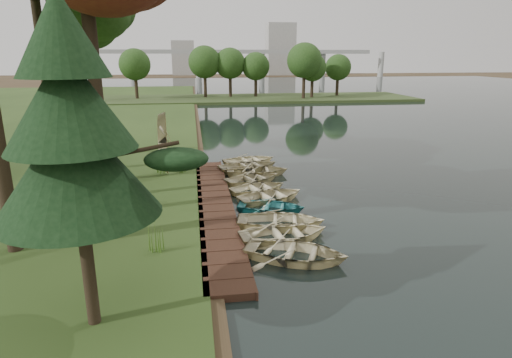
{
  "coord_description": "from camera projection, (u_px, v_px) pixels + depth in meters",
  "views": [
    {
      "loc": [
        -2.49,
        -18.87,
        6.93
      ],
      "look_at": [
        0.25,
        -0.45,
        1.53
      ],
      "focal_mm": 30.0,
      "sensor_mm": 36.0,
      "label": 1
    }
  ],
  "objects": [
    {
      "name": "bridge",
      "position": [
        238.0,
        55.0,
        133.97
      ],
      "size": [
        95.9,
        4.0,
        8.6
      ],
      "color": "#A5A5A0",
      "rests_on": "ground"
    },
    {
      "name": "ground",
      "position": [
        249.0,
        208.0,
        20.21
      ],
      "size": [
        300.0,
        300.0,
        0.0
      ],
      "primitive_type": "plane",
      "color": "#3D2F1D"
    },
    {
      "name": "rowboat_1",
      "position": [
        284.0,
        232.0,
        16.42
      ],
      "size": [
        3.78,
        2.92,
        0.72
      ],
      "primitive_type": "imported",
      "rotation": [
        0.0,
        0.0,
        1.7
      ],
      "color": "beige",
      "rests_on": "water"
    },
    {
      "name": "rowboat_3",
      "position": [
        271.0,
        205.0,
        19.43
      ],
      "size": [
        3.57,
        2.99,
        0.63
      ],
      "primitive_type": "imported",
      "rotation": [
        0.0,
        0.0,
        1.27
      ],
      "color": "teal",
      "rests_on": "water"
    },
    {
      "name": "peninsula",
      "position": [
        258.0,
        99.0,
        68.77
      ],
      "size": [
        50.0,
        14.0,
        0.45
      ],
      "primitive_type": "cube",
      "color": "#30411C",
      "rests_on": "ground"
    },
    {
      "name": "far_trees",
      "position": [
        237.0,
        59.0,
        66.58
      ],
      "size": [
        45.6,
        5.6,
        8.8
      ],
      "color": "black",
      "rests_on": "peninsula"
    },
    {
      "name": "reeds_2",
      "position": [
        183.0,
        164.0,
        25.11
      ],
      "size": [
        0.6,
        0.6,
        1.01
      ],
      "primitive_type": "cone",
      "color": "#3F661E",
      "rests_on": "bank"
    },
    {
      "name": "rowboat_5",
      "position": [
        259.0,
        186.0,
        22.25
      ],
      "size": [
        3.6,
        3.05,
        0.63
      ],
      "primitive_type": "imported",
      "rotation": [
        0.0,
        0.0,
        1.9
      ],
      "color": "beige",
      "rests_on": "water"
    },
    {
      "name": "rowboat_0",
      "position": [
        296.0,
        250.0,
        14.81
      ],
      "size": [
        4.35,
        3.84,
        0.75
      ],
      "primitive_type": "imported",
      "rotation": [
        0.0,
        0.0,
        1.14
      ],
      "color": "beige",
      "rests_on": "water"
    },
    {
      "name": "rowboat_4",
      "position": [
        271.0,
        194.0,
        20.86
      ],
      "size": [
        4.02,
        3.43,
        0.71
      ],
      "primitive_type": "imported",
      "rotation": [
        0.0,
        0.0,
        1.91
      ],
      "color": "beige",
      "rests_on": "water"
    },
    {
      "name": "rowboat_9",
      "position": [
        249.0,
        159.0,
        27.94
      ],
      "size": [
        3.96,
        3.22,
        0.72
      ],
      "primitive_type": "imported",
      "rotation": [
        0.0,
        0.0,
        1.8
      ],
      "color": "beige",
      "rests_on": "water"
    },
    {
      "name": "reeds_1",
      "position": [
        139.0,
        196.0,
        19.45
      ],
      "size": [
        0.6,
        0.6,
        0.94
      ],
      "primitive_type": "cone",
      "color": "#3F661E",
      "rests_on": "bank"
    },
    {
      "name": "building_b",
      "position": [
        183.0,
        58.0,
        155.58
      ],
      "size": [
        8.0,
        8.0,
        12.0
      ],
      "primitive_type": "cube",
      "color": "#A5A5A0",
      "rests_on": "ground"
    },
    {
      "name": "building_a",
      "position": [
        280.0,
        49.0,
        154.93
      ],
      "size": [
        10.0,
        8.0,
        18.0
      ],
      "primitive_type": "cube",
      "color": "#A5A5A0",
      "rests_on": "ground"
    },
    {
      "name": "rowboat_6",
      "position": [
        253.0,
        177.0,
        23.86
      ],
      "size": [
        3.87,
        3.35,
        0.67
      ],
      "primitive_type": "imported",
      "rotation": [
        0.0,
        0.0,
        1.95
      ],
      "color": "beige",
      "rests_on": "water"
    },
    {
      "name": "reeds_3",
      "position": [
        160.0,
        164.0,
        24.92
      ],
      "size": [
        0.6,
        0.6,
        1.03
      ],
      "primitive_type": "cone",
      "color": "#3F661E",
      "rests_on": "bank"
    },
    {
      "name": "rowboat_7",
      "position": [
        257.0,
        169.0,
        25.37
      ],
      "size": [
        3.84,
        2.88,
        0.76
      ],
      "primitive_type": "imported",
      "rotation": [
        0.0,
        0.0,
        1.5
      ],
      "color": "beige",
      "rests_on": "water"
    },
    {
      "name": "rowboat_2",
      "position": [
        281.0,
        219.0,
        17.63
      ],
      "size": [
        4.04,
        3.23,
        0.75
      ],
      "primitive_type": "imported",
      "rotation": [
        0.0,
        0.0,
        1.38
      ],
      "color": "beige",
      "rests_on": "water"
    },
    {
      "name": "rowboat_8",
      "position": [
        249.0,
        165.0,
        26.35
      ],
      "size": [
        4.32,
        3.58,
        0.77
      ],
      "primitive_type": "imported",
      "rotation": [
        0.0,
        0.0,
        1.85
      ],
      "color": "beige",
      "rests_on": "water"
    },
    {
      "name": "boardwalk",
      "position": [
        216.0,
        206.0,
        19.94
      ],
      "size": [
        1.6,
        16.0,
        0.3
      ],
      "primitive_type": "cube",
      "color": "#351F14",
      "rests_on": "ground"
    },
    {
      "name": "tree_6",
      "position": [
        91.0,
        12.0,
        27.06
      ],
      "size": [
        5.05,
        5.05,
        11.45
      ],
      "color": "black",
      "rests_on": "bank"
    },
    {
      "name": "stored_rowboat",
      "position": [
        167.0,
        168.0,
        24.69
      ],
      "size": [
        3.62,
        2.63,
        0.73
      ],
      "primitive_type": "imported",
      "rotation": [
        3.14,
        0.0,
        1.6
      ],
      "color": "beige",
      "rests_on": "bank"
    },
    {
      "name": "pine_tree",
      "position": [
        72.0,
        130.0,
        9.66
      ],
      "size": [
        3.8,
        3.8,
        8.06
      ],
      "color": "black",
      "rests_on": "bank"
    },
    {
      "name": "reeds_0",
      "position": [
        156.0,
        237.0,
        14.88
      ],
      "size": [
        0.6,
        0.6,
        1.05
      ],
      "primitive_type": "cone",
      "color": "#3F661E",
      "rests_on": "bank"
    }
  ]
}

